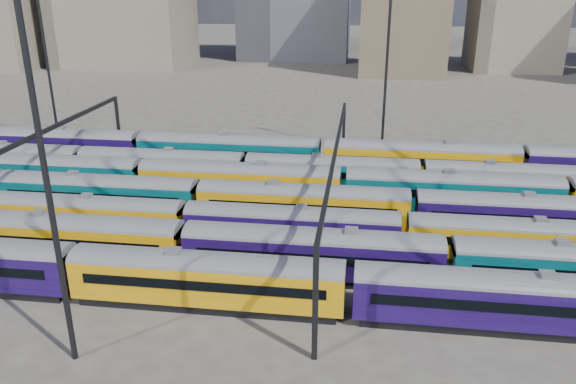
# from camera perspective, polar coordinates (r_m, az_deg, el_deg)

# --- Properties ---
(ground) EXTENTS (500.00, 500.00, 0.00)m
(ground) POSITION_cam_1_polar(r_m,az_deg,el_deg) (55.58, -5.74, -3.07)
(ground) COLOR #443F39
(ground) RESTS_ON ground
(rake_0) EXTENTS (101.21, 2.97, 4.99)m
(rake_0) POSITION_cam_1_polar(r_m,az_deg,el_deg) (41.02, -8.24, -8.28)
(rake_0) COLOR black
(rake_0) RESTS_ON ground
(rake_1) EXTENTS (124.16, 3.03, 5.10)m
(rake_1) POSITION_cam_1_polar(r_m,az_deg,el_deg) (46.15, -10.56, -4.88)
(rake_1) COLOR black
(rake_1) RESTS_ON ground
(rake_2) EXTENTS (95.64, 2.80, 4.71)m
(rake_2) POSITION_cam_1_polar(r_m,az_deg,el_deg) (48.95, 0.36, -3.21)
(rake_2) COLOR black
(rake_2) RESTS_ON ground
(rake_3) EXTENTS (102.42, 3.00, 5.05)m
(rake_3) POSITION_cam_1_polar(r_m,az_deg,el_deg) (53.41, 1.52, -0.89)
(rake_3) COLOR black
(rake_3) RESTS_ON ground
(rake_4) EXTENTS (129.33, 3.15, 5.32)m
(rake_4) POSITION_cam_1_polar(r_m,az_deg,el_deg) (57.80, 5.65, 0.88)
(rake_4) COLOR black
(rake_4) RESTS_ON ground
(rake_5) EXTENTS (97.81, 2.87, 4.82)m
(rake_5) POSITION_cam_1_polar(r_m,az_deg,el_deg) (62.66, 4.44, 2.27)
(rake_5) COLOR black
(rake_5) RESTS_ON ground
(rake_6) EXTENTS (136.81, 3.33, 5.63)m
(rake_6) POSITION_cam_1_polar(r_m,az_deg,el_deg) (67.37, 3.52, 4.01)
(rake_6) COLOR black
(rake_6) RESTS_ON ground
(gantry_1) EXTENTS (0.35, 40.35, 8.03)m
(gantry_1) POSITION_cam_1_polar(r_m,az_deg,el_deg) (61.01, -24.63, 4.07)
(gantry_1) COLOR black
(gantry_1) RESTS_ON ground
(gantry_2) EXTENTS (0.35, 40.35, 8.03)m
(gantry_2) POSITION_cam_1_polar(r_m,az_deg,el_deg) (51.80, 4.83, 3.20)
(gantry_2) COLOR black
(gantry_2) RESTS_ON ground
(mast_1) EXTENTS (1.40, 0.50, 25.60)m
(mast_1) POSITION_cam_1_polar(r_m,az_deg,el_deg) (83.36, -23.48, 13.38)
(mast_1) COLOR black
(mast_1) RESTS_ON ground
(mast_2) EXTENTS (1.40, 0.50, 25.60)m
(mast_2) POSITION_cam_1_polar(r_m,az_deg,el_deg) (33.44, -23.83, 4.37)
(mast_2) COLOR black
(mast_2) RESTS_ON ground
(mast_3) EXTENTS (1.40, 0.50, 25.60)m
(mast_3) POSITION_cam_1_polar(r_m,az_deg,el_deg) (73.86, 10.08, 13.97)
(mast_3) COLOR black
(mast_3) RESTS_ON ground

